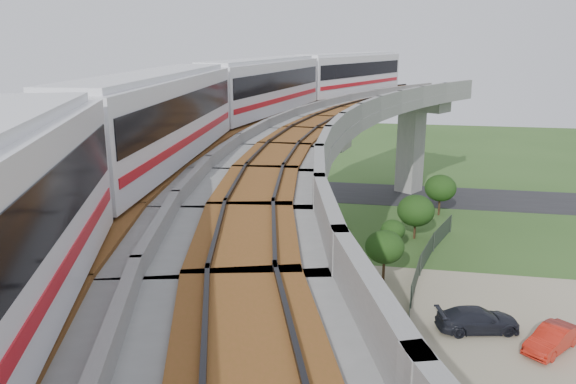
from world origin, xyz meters
The scene contains 13 objects.
ground centered at (0.00, 0.00, 0.00)m, with size 160.00×160.00×0.00m, color #325321.
asphalt_road centered at (0.00, 30.00, 0.01)m, with size 60.00×8.00×0.03m, color #232326.
viaduct centered at (3.84, 0.00, 9.05)m, with size 19.58×73.98×11.40m.
metro_train centered at (0.37, 1.81, 12.31)m, with size 11.45×61.31×3.64m.
fence centered at (9.75, 0.00, 0.75)m, with size 3.87×38.73×1.50m.
tree_0 centered at (11.64, 23.90, 2.50)m, with size 2.77×2.77×3.69m.
tree_1 centered at (9.30, 17.25, 2.31)m, with size 2.90×2.90×3.54m.
tree_2 centered at (7.57, 13.87, 1.74)m, with size 1.81×1.81×2.51m.
tree_3 centered at (7.06, 8.28, 2.49)m, with size 2.49×2.49×3.56m.
tree_4 centered at (5.77, 2.69, 2.15)m, with size 2.15×2.15×3.08m.
tree_5 centered at (6.12, -2.52, 2.58)m, with size 2.88×2.88×3.81m.
car_red centered at (15.61, 1.61, 0.66)m, with size 1.32×3.78×1.25m, color #B21D10.
car_dark centered at (12.19, 2.96, 0.68)m, with size 1.80×4.43×1.29m, color black.
Camera 1 is at (7.13, -25.73, 15.30)m, focal length 35.00 mm.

